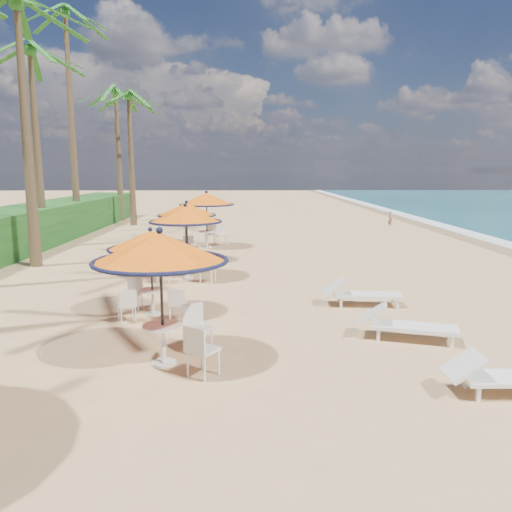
{
  "coord_description": "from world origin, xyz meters",
  "views": [
    {
      "loc": [
        -3.15,
        -8.65,
        3.51
      ],
      "look_at": [
        -2.9,
        4.75,
        1.2
      ],
      "focal_mm": 35.0,
      "sensor_mm": 36.0,
      "label": 1
    }
  ],
  "objects": [
    {
      "name": "ground",
      "position": [
        0.0,
        0.0,
        0.0
      ],
      "size": [
        160.0,
        160.0,
        0.0
      ],
      "primitive_type": "plane",
      "color": "tan",
      "rests_on": "ground"
    },
    {
      "name": "station_3",
      "position": [
        -5.52,
        10.62,
        1.73
      ],
      "size": [
        2.27,
        2.32,
        2.37
      ],
      "color": "black",
      "rests_on": "ground"
    },
    {
      "name": "station_4",
      "position": [
        -4.93,
        14.21,
        1.99
      ],
      "size": [
        2.5,
        2.5,
        2.6
      ],
      "color": "black",
      "rests_on": "ground"
    },
    {
      "name": "palm_5",
      "position": [
        -12.79,
        19.83,
        11.06
      ],
      "size": [
        5.0,
        5.0,
        12.06
      ],
      "color": "brown",
      "rests_on": "ground"
    },
    {
      "name": "station_0",
      "position": [
        -4.61,
        0.09,
        1.93
      ],
      "size": [
        2.43,
        2.43,
        2.53
      ],
      "color": "black",
      "rests_on": "ground"
    },
    {
      "name": "palm_4",
      "position": [
        -12.62,
        14.53,
        8.18
      ],
      "size": [
        5.0,
        5.0,
        8.96
      ],
      "color": "brown",
      "rests_on": "ground"
    },
    {
      "name": "palm_3",
      "position": [
        -10.97,
        9.66,
        8.59
      ],
      "size": [
        5.0,
        5.0,
        9.4
      ],
      "color": "brown",
      "rests_on": "ground"
    },
    {
      "name": "station_1",
      "position": [
        -5.49,
        3.24,
        1.59
      ],
      "size": [
        2.08,
        2.08,
        2.17
      ],
      "color": "black",
      "rests_on": "ground"
    },
    {
      "name": "palm_6",
      "position": [
        -10.48,
        23.68,
        7.6
      ],
      "size": [
        5.0,
        5.0,
        8.35
      ],
      "color": "brown",
      "rests_on": "ground"
    },
    {
      "name": "lounger_far",
      "position": [
        -0.2,
        3.99,
        0.34
      ],
      "size": [
        2.07,
        0.77,
        0.73
      ],
      "rotation": [
        0.0,
        0.0,
        -0.07
      ],
      "color": "white",
      "rests_on": "ground"
    },
    {
      "name": "lounger_mid",
      "position": [
        0.14,
        1.32,
        0.34
      ],
      "size": [
        2.13,
        1.22,
        0.73
      ],
      "rotation": [
        0.0,
        0.0,
        -0.31
      ],
      "color": "white",
      "rests_on": "ground"
    },
    {
      "name": "lounger_near",
      "position": [
        0.88,
        -1.31,
        0.33
      ],
      "size": [
        1.95,
        0.63,
        0.7
      ],
      "rotation": [
        0.0,
        0.0,
        -0.01
      ],
      "color": "white",
      "rests_on": "ground"
    },
    {
      "name": "station_2",
      "position": [
        -5.12,
        7.44,
        1.8
      ],
      "size": [
        2.37,
        2.37,
        2.47
      ],
      "color": "black",
      "rests_on": "ground"
    },
    {
      "name": "palm_7",
      "position": [
        -12.03,
        26.76,
        8.26
      ],
      "size": [
        5.0,
        5.0,
        9.05
      ],
      "color": "brown",
      "rests_on": "ground"
    },
    {
      "name": "person",
      "position": [
        5.94,
        22.69,
        0.49
      ],
      "size": [
        0.35,
        0.42,
        0.99
      ],
      "primitive_type": "imported",
      "rotation": [
        0.0,
        0.0,
        1.93
      ],
      "color": "brown",
      "rests_on": "ground"
    }
  ]
}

